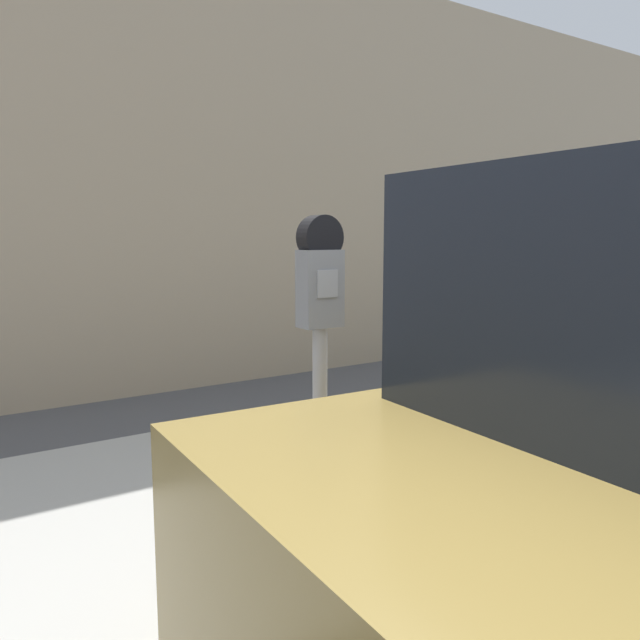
% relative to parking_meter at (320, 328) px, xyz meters
% --- Properties ---
extents(sidewalk, '(24.00, 2.80, 0.14)m').
position_rel_parking_meter_xyz_m(sidewalk, '(0.30, 0.89, -1.18)').
color(sidewalk, '#ADAAA3').
rests_on(sidewalk, ground_plane).
extents(building_facade, '(24.00, 0.30, 4.76)m').
position_rel_parking_meter_xyz_m(building_facade, '(0.30, 4.11, 1.13)').
color(building_facade, tan).
rests_on(building_facade, ground_plane).
extents(parking_meter, '(0.20, 0.12, 1.63)m').
position_rel_parking_meter_xyz_m(parking_meter, '(0.00, 0.00, 0.00)').
color(parking_meter, gray).
rests_on(parking_meter, sidewalk).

